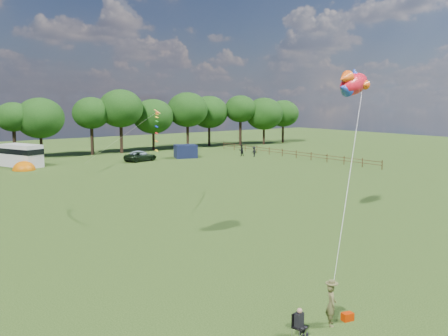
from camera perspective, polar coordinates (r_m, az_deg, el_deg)
ground_plane at (r=29.64m, az=9.41°, el=-9.41°), size 180.00×180.00×0.00m
tree_line at (r=78.89m, az=-17.67°, el=5.79°), size 102.98×10.98×10.27m
fence at (r=75.76m, az=7.46°, el=1.74°), size 0.12×33.12×1.20m
car_d at (r=71.50m, az=-9.49°, el=1.31°), size 5.31×3.28×1.34m
campervan_c at (r=69.87m, az=-22.15°, el=1.41°), size 4.49×6.44×2.91m
tent_orange at (r=66.59m, az=-21.88°, el=-0.20°), size 2.79×3.05×2.18m
tent_greyblue at (r=73.03m, az=-9.76°, el=0.93°), size 3.58×3.92×2.66m
awning_navy at (r=74.76m, az=-4.41°, el=1.92°), size 3.82×3.46×1.96m
kite_flyer at (r=20.53m, az=12.15°, el=-15.01°), size 0.69×0.73×1.68m
camp_chair at (r=19.42m, az=8.53°, el=-16.78°), size 0.53×0.53×1.16m
kite_bag at (r=21.32m, az=13.93°, el=-16.16°), size 0.50×0.39×0.32m
fish_kite at (r=35.22m, az=14.43°, el=9.31°), size 4.18×2.25×2.18m
streamer_kite_c at (r=37.30m, az=-7.68°, el=5.19°), size 3.08×4.91×2.77m
walker_a at (r=76.85m, az=1.98°, el=2.04°), size 0.88×0.55×1.79m
walker_b at (r=76.08m, az=3.44°, el=1.89°), size 1.10×0.69×1.59m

